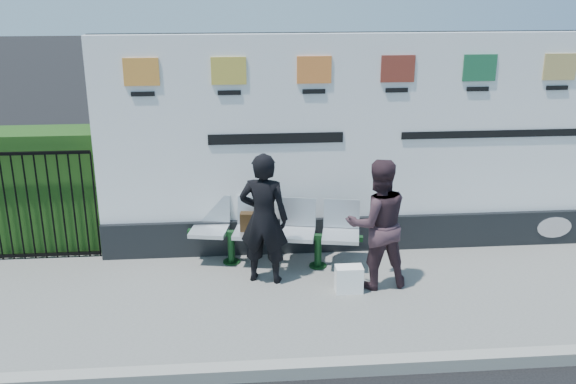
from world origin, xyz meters
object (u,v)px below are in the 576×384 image
object	(u,v)px
bench	(274,248)
woman_right	(377,224)
billboard	(391,159)
woman_left	(264,219)

from	to	relation	value
bench	woman_right	distance (m)	1.52
woman_right	billboard	bearing A→B (deg)	-116.89
billboard	bench	world-z (taller)	billboard
bench	woman_right	size ratio (longest dim) A/B	1.37
billboard	woman_left	bearing A→B (deg)	-152.87
woman_left	billboard	bearing A→B (deg)	-137.77
woman_left	woman_right	distance (m)	1.40
billboard	woman_right	bearing A→B (deg)	-110.35
billboard	bench	size ratio (longest dim) A/B	3.57
billboard	woman_right	size ratio (longest dim) A/B	4.87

